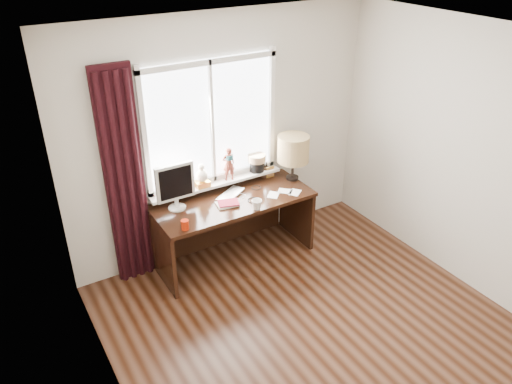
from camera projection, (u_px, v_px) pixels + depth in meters
floor at (334, 347)px, 4.42m from camera, size 3.50×4.00×0.00m
ceiling at (364, 50)px, 3.17m from camera, size 3.50×4.00×0.00m
wall_back at (224, 137)px, 5.30m from camera, size 3.50×0.00×2.60m
wall_left at (122, 303)px, 3.00m from camera, size 0.00×4.00×2.60m
wall_right at (493, 171)px, 4.59m from camera, size 0.00×4.00×2.60m
laptop at (231, 194)px, 5.30m from camera, size 0.43×0.39×0.03m
mug at (257, 204)px, 5.04m from camera, size 0.14×0.14×0.11m
red_cup at (185, 225)px, 4.71m from camera, size 0.07×0.07×0.10m
window at (214, 141)px, 5.19m from camera, size 1.52×0.20×1.40m
curtain at (125, 181)px, 4.80m from camera, size 0.38×0.09×2.25m
desk at (230, 215)px, 5.43m from camera, size 1.70×0.70×0.75m
monitor at (175, 184)px, 4.94m from camera, size 0.40×0.18×0.49m
notebook_stack at (228, 204)px, 5.13m from camera, size 0.25×0.21×0.03m
brush_holder at (265, 172)px, 5.67m from camera, size 0.09×0.09×0.25m
icon_frame at (270, 172)px, 5.66m from camera, size 0.10×0.02×0.13m
table_lamp at (293, 149)px, 5.48m from camera, size 0.35×0.35×0.52m
loose_papers at (284, 193)px, 5.36m from camera, size 0.41×0.26×0.00m
desk_cables at (249, 195)px, 5.30m from camera, size 0.44×0.36×0.01m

